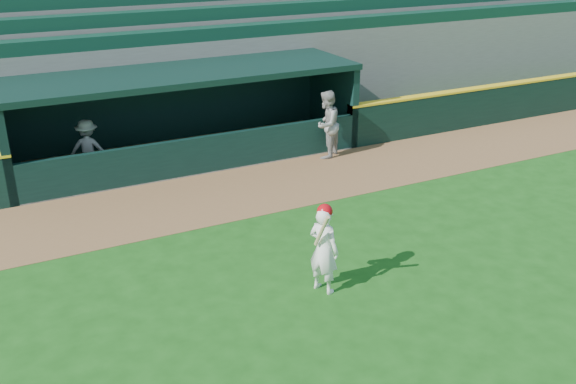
{
  "coord_description": "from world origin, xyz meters",
  "views": [
    {
      "loc": [
        -5.11,
        -8.43,
        6.03
      ],
      "look_at": [
        0.0,
        1.6,
        1.3
      ],
      "focal_mm": 40.0,
      "sensor_mm": 36.0,
      "label": 1
    }
  ],
  "objects": [
    {
      "name": "field_wall_right",
      "position": [
        12.25,
        6.55,
        0.6
      ],
      "size": [
        15.5,
        0.3,
        1.2
      ],
      "primitive_type": "cube",
      "color": "black",
      "rests_on": "ground"
    },
    {
      "name": "dugout",
      "position": [
        0.0,
        8.0,
        1.36
      ],
      "size": [
        9.4,
        2.8,
        2.46
      ],
      "color": "slate",
      "rests_on": "ground"
    },
    {
      "name": "ground",
      "position": [
        0.0,
        0.0,
        0.0
      ],
      "size": [
        120.0,
        120.0,
        0.0
      ],
      "primitive_type": "plane",
      "color": "#174E13",
      "rests_on": "ground"
    },
    {
      "name": "dugout_player_inside",
      "position": [
        -2.64,
        7.55,
        0.76
      ],
      "size": [
        1.12,
        0.91,
        1.52
      ],
      "primitive_type": "imported",
      "rotation": [
        0.0,
        0.0,
        2.74
      ],
      "color": "#A5A5A0",
      "rests_on": "ground"
    },
    {
      "name": "wall_stripe_right",
      "position": [
        12.25,
        6.55,
        1.23
      ],
      "size": [
        15.5,
        0.32,
        0.06
      ],
      "primitive_type": "cube",
      "color": "yellow",
      "rests_on": "field_wall_right"
    },
    {
      "name": "stands",
      "position": [
        -0.02,
        12.57,
        2.4
      ],
      "size": [
        34.5,
        6.27,
        7.6
      ],
      "color": "slate",
      "rests_on": "ground"
    },
    {
      "name": "warning_track",
      "position": [
        0.0,
        4.9,
        0.01
      ],
      "size": [
        40.0,
        3.0,
        0.01
      ],
      "primitive_type": "cube",
      "color": "brown",
      "rests_on": "ground"
    },
    {
      "name": "batter_at_plate",
      "position": [
        -0.09,
        0.06,
        0.84
      ],
      "size": [
        0.59,
        0.83,
        1.69
      ],
      "color": "white",
      "rests_on": "ground"
    },
    {
      "name": "dugout_player_front",
      "position": [
        3.5,
        6.15,
        0.94
      ],
      "size": [
        1.15,
        1.12,
        1.87
      ],
      "primitive_type": "imported",
      "rotation": [
        0.0,
        0.0,
        3.81
      ],
      "color": "#969691",
      "rests_on": "ground"
    }
  ]
}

